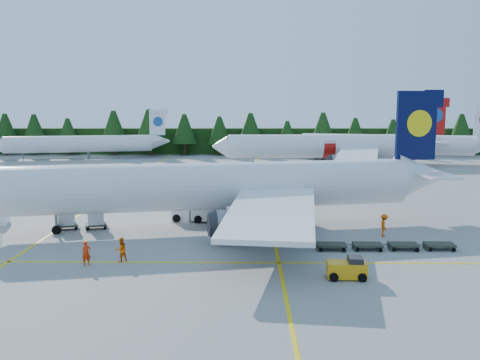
{
  "coord_description": "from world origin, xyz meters",
  "views": [
    {
      "loc": [
        3.67,
        -44.03,
        11.54
      ],
      "look_at": [
        2.87,
        12.73,
        3.5
      ],
      "focal_mm": 40.0,
      "sensor_mm": 36.0,
      "label": 1
    }
  ],
  "objects_px": {
    "service_truck": "(200,208)",
    "baggage_tug": "(348,268)",
    "airliner_navy": "(206,187)",
    "airliner_red": "(324,147)"
  },
  "relations": [
    {
      "from": "airliner_red",
      "to": "baggage_tug",
      "type": "xyz_separation_m",
      "value": [
        -7.46,
        -64.64,
        -3.12
      ]
    },
    {
      "from": "airliner_red",
      "to": "baggage_tug",
      "type": "relative_size",
      "value": 16.44
    },
    {
      "from": "service_truck",
      "to": "airliner_navy",
      "type": "bearing_deg",
      "value": -64.27
    },
    {
      "from": "airliner_navy",
      "to": "service_truck",
      "type": "bearing_deg",
      "value": 93.92
    },
    {
      "from": "airliner_navy",
      "to": "service_truck",
      "type": "xyz_separation_m",
      "value": [
        -0.8,
        2.9,
        -2.59
      ]
    },
    {
      "from": "airliner_red",
      "to": "airliner_navy",
      "type": "bearing_deg",
      "value": -113.68
    },
    {
      "from": "airliner_navy",
      "to": "service_truck",
      "type": "distance_m",
      "value": 3.97
    },
    {
      "from": "airliner_red",
      "to": "service_truck",
      "type": "distance_m",
      "value": 50.77
    },
    {
      "from": "airliner_navy",
      "to": "baggage_tug",
      "type": "relative_size",
      "value": 16.56
    },
    {
      "from": "service_truck",
      "to": "baggage_tug",
      "type": "height_order",
      "value": "service_truck"
    }
  ]
}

